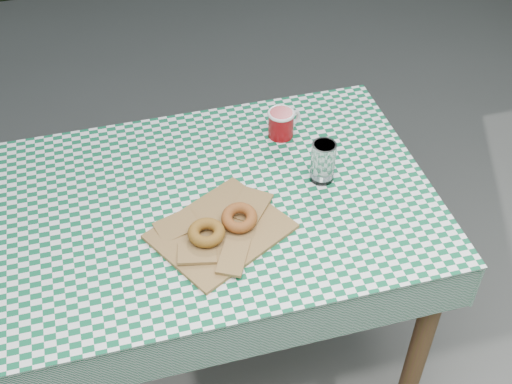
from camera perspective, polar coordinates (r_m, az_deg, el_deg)
ground at (r=2.38m, az=-7.67°, el=-14.51°), size 60.00×60.00×0.00m
table at (r=2.07m, az=-3.38°, el=-8.33°), size 1.18×0.79×0.75m
tablecloth at (r=1.79m, az=-3.87°, el=-0.83°), size 1.20×0.81×0.01m
paper_bag at (r=1.70m, az=-3.05°, el=-3.33°), size 0.40×0.38×0.02m
bagel_front at (r=1.66m, az=-4.28°, el=-3.50°), size 0.12×0.12×0.03m
bagel_back at (r=1.69m, az=-1.44°, el=-2.23°), size 0.12×0.12×0.03m
coffee_mug at (r=1.97m, az=2.16°, el=5.86°), size 0.20×0.20×0.08m
drinking_glass at (r=1.82m, az=5.77°, el=2.60°), size 0.08×0.08×0.12m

